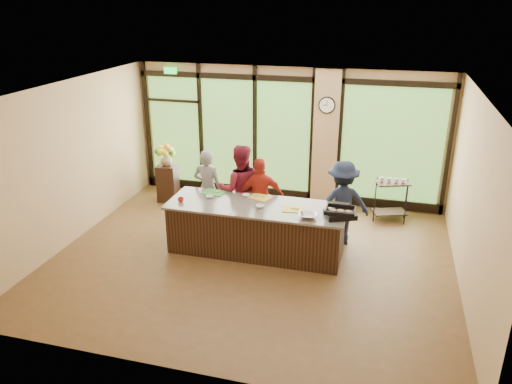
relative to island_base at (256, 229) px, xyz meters
The scene contains 25 objects.
floor 0.53m from the island_base, 90.00° to the right, with size 7.00×7.00×0.00m, color brown.
ceiling 2.58m from the island_base, 90.00° to the right, with size 7.00×7.00×0.00m, color white.
back_wall 2.90m from the island_base, 90.00° to the left, with size 7.00×7.00×0.00m, color tan.
left_wall 3.67m from the island_base, behind, with size 6.00×6.00×0.00m, color tan.
right_wall 3.67m from the island_base, ahead, with size 6.00×6.00×0.00m, color tan.
window_wall 2.83m from the island_base, 86.48° to the left, with size 6.90×0.12×3.00m.
island_base is the anchor object (origin of this frame).
countertop 0.46m from the island_base, ahead, with size 3.20×1.10×0.04m, color slate.
wall_clock 3.25m from the island_base, 71.68° to the left, with size 0.36×0.04×0.36m.
cook_left 1.52m from the island_base, 146.33° to the left, with size 0.59×0.39×1.62m, color slate.
cook_midleft 1.02m from the island_base, 125.28° to the left, with size 0.87×0.68×1.78m, color maroon.
cook_midright 0.76m from the island_base, 98.37° to the left, with size 0.92×0.38×1.57m, color #A82719.
cook_right 1.68m from the island_base, 27.55° to the left, with size 1.05×0.60×1.62m, color #192138.
roasting_pan 1.59m from the island_base, ahead, with size 0.49×0.38×0.09m, color black.
mixing_bowl 1.14m from the island_base, 16.74° to the right, with size 0.30×0.30×0.07m, color silver.
cutting_board_left 1.11m from the island_base, 158.43° to the left, with size 0.40×0.30×0.01m, color #348E33.
cutting_board_center 0.61m from the island_base, 93.68° to the left, with size 0.39×0.29×0.01m, color gold.
cutting_board_right 0.84m from the island_base, ahead, with size 0.38×0.29×0.01m, color gold.
prep_bowl_near 1.05m from the island_base, behind, with size 0.15×0.15×0.05m, color silver.
prep_bowl_mid 0.52m from the island_base, 42.97° to the right, with size 0.15×0.15×0.05m, color silver.
prep_bowl_far 0.68m from the island_base, 129.23° to the left, with size 0.14×0.14×0.03m, color silver.
red_ramekin 1.47m from the island_base, behind, with size 0.11×0.11×0.08m, color red.
flower_stand 3.20m from the island_base, 144.31° to the left, with size 0.42×0.42×0.84m, color #311D10.
flower_vase 3.24m from the island_base, 144.31° to the left, with size 0.27×0.27×0.28m, color #907A4F.
bar_cart 3.12m from the island_base, 41.59° to the left, with size 0.77×0.60×0.93m.
Camera 1 is at (2.14, -7.60, 4.40)m, focal length 35.00 mm.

